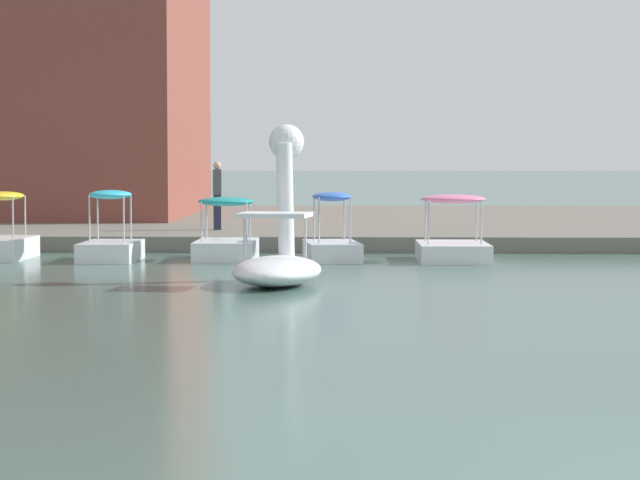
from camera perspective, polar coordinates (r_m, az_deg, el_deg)
shore_bank_far at (r=41.06m, az=5.32°, el=0.75°), size 147.74×21.30×0.38m
swan_boat at (r=22.72m, az=-1.85°, el=-0.37°), size 1.82×2.95×2.87m
pedal_boat_pink at (r=28.12m, az=5.94°, el=-0.05°), size 1.54×2.39×1.46m
pedal_boat_blue at (r=28.12m, az=0.53°, el=-0.04°), size 1.39×2.20×1.51m
pedal_boat_teal at (r=28.40m, az=-4.20°, el=-0.03°), size 1.34×2.28×1.39m
pedal_boat_cyan at (r=28.46m, az=-9.31°, el=-0.07°), size 1.19×2.13×1.55m
pedal_boat_yellow at (r=29.42m, az=-13.94°, el=0.03°), size 1.10×2.20×1.51m
person_on_path at (r=33.63m, az=-4.60°, el=2.03°), size 0.24×0.25×1.79m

